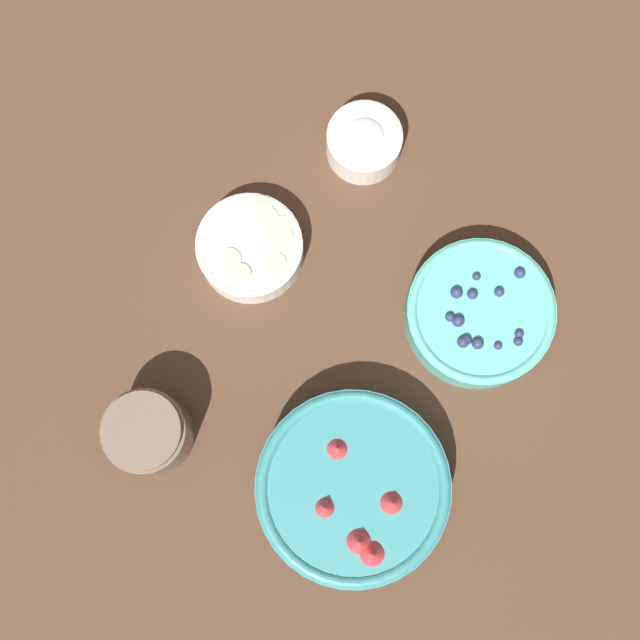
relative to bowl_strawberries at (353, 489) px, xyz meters
name	(u,v)px	position (x,y,z in m)	size (l,w,h in m)	color
ground_plane	(304,359)	(-0.05, -0.16, -0.04)	(4.00, 4.00, 0.00)	#4C3323
bowl_strawberries	(353,489)	(0.00, 0.00, 0.00)	(0.23, 0.23, 0.09)	teal
bowl_blueberries	(480,313)	(-0.25, -0.07, -0.01)	(0.18, 0.18, 0.06)	#56B7A8
bowl_bananas	(250,248)	(-0.08, -0.31, -0.01)	(0.13, 0.13, 0.05)	white
bowl_cream	(364,141)	(-0.28, -0.33, -0.01)	(0.10, 0.10, 0.06)	white
jar_chocolate	(149,433)	(0.15, -0.20, 0.00)	(0.10, 0.10, 0.09)	brown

